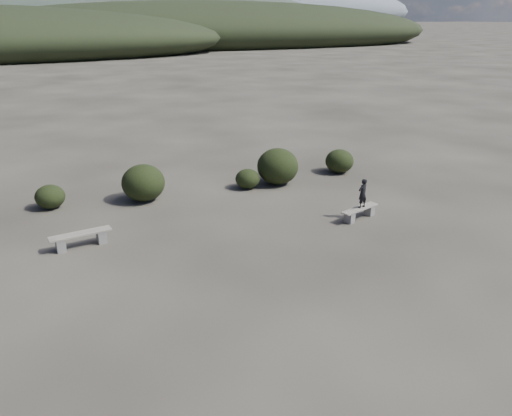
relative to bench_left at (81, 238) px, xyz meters
name	(u,v)px	position (x,y,z in m)	size (l,w,h in m)	color
ground	(284,302)	(4.22, -5.21, -0.27)	(1200.00, 1200.00, 0.00)	#2D2A23
bench_left	(81,238)	(0.00, 0.00, 0.00)	(1.83, 0.62, 0.45)	gray
bench_right	(360,212)	(8.95, -1.40, -0.03)	(1.63, 0.80, 0.40)	gray
seated_person	(363,193)	(9.02, -1.38, 0.63)	(0.37, 0.24, 1.01)	black
shrub_a	(50,197)	(-0.71, 3.86, 0.16)	(1.05, 1.05, 0.86)	black
shrub_b	(143,183)	(2.56, 3.36, 0.41)	(1.60, 1.60, 1.37)	black
shrub_c	(248,179)	(6.67, 3.14, 0.12)	(0.98, 0.98, 0.79)	black
shrub_d	(278,166)	(8.02, 3.18, 0.47)	(1.70, 1.70, 1.49)	black
shrub_e	(339,161)	(11.22, 3.56, 0.24)	(1.24, 1.24, 1.04)	black
mountain_ridges	(22,9)	(-3.26, 333.85, 10.56)	(500.00, 400.00, 56.00)	black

